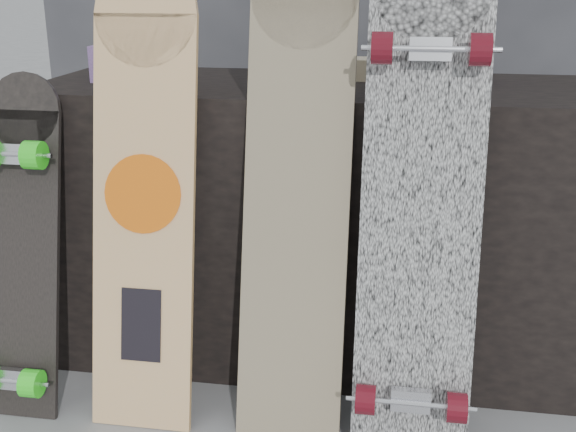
% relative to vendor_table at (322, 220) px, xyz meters
% --- Properties ---
extents(vendor_table, '(1.60, 0.60, 0.80)m').
position_rel_vendor_table_xyz_m(vendor_table, '(0.00, 0.00, 0.00)').
color(vendor_table, black).
rests_on(vendor_table, ground).
extents(merch_box_purple, '(0.18, 0.12, 0.10)m').
position_rel_vendor_table_xyz_m(merch_box_purple, '(-0.56, -0.03, 0.45)').
color(merch_box_purple, '#47366F').
rests_on(merch_box_purple, vendor_table).
extents(merch_box_small, '(0.14, 0.14, 0.12)m').
position_rel_vendor_table_xyz_m(merch_box_small, '(0.35, 0.08, 0.46)').
color(merch_box_small, '#47366F').
rests_on(merch_box_small, vendor_table).
extents(merch_box_flat, '(0.22, 0.10, 0.06)m').
position_rel_vendor_table_xyz_m(merch_box_flat, '(0.01, 0.10, 0.43)').
color(merch_box_flat, '#D1B78C').
rests_on(merch_box_flat, vendor_table).
extents(longboard_geisha, '(0.26, 0.26, 1.13)m').
position_rel_vendor_table_xyz_m(longboard_geisha, '(-0.40, -0.39, 0.20)').
color(longboard_geisha, '#CFAB8C').
rests_on(longboard_geisha, ground).
extents(longboard_celtic, '(0.26, 0.31, 1.17)m').
position_rel_vendor_table_xyz_m(longboard_celtic, '(-0.02, -0.35, 0.22)').
color(longboard_celtic, '#CDB78C').
rests_on(longboard_celtic, ground).
extents(longboard_cascadia, '(0.27, 0.31, 1.22)m').
position_rel_vendor_table_xyz_m(longboard_cascadia, '(0.27, -0.42, 0.23)').
color(longboard_cascadia, silver).
rests_on(longboard_cascadia, ground).
extents(skateboard_dark, '(0.19, 0.29, 0.86)m').
position_rel_vendor_table_xyz_m(skateboard_dark, '(-0.72, -0.44, 0.04)').
color(skateboard_dark, black).
rests_on(skateboard_dark, ground).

